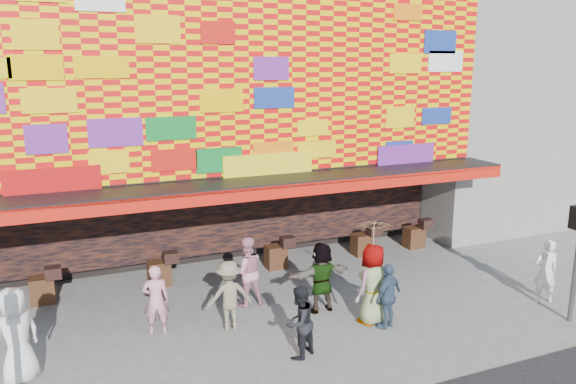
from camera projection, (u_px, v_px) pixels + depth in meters
The scene contains 13 objects.
ground at pixel (310, 342), 12.53m from camera, with size 90.00×90.00×0.00m, color slate.
shop_building at pixel (208, 89), 18.68m from camera, with size 15.20×9.40×10.00m.
neighbor_right at pixel (513, 64), 23.28m from camera, with size 11.00×8.00×12.00m, color gray.
ped_a at pixel (16, 336), 10.76m from camera, with size 0.94×0.61×1.93m, color white.
ped_b at pixel (156, 300), 12.74m from camera, with size 0.60×0.39×1.64m, color pink.
ped_c at pixel (299, 322), 11.72m from camera, with size 0.77×0.60×1.57m, color black.
ped_d at pixel (229, 295), 12.96m from camera, with size 1.07×0.62×1.66m, color #796F58.
ped_e at pixel (388, 296), 13.03m from camera, with size 0.92×0.38×1.58m, color #394D64.
ped_f at pixel (321, 277), 13.91m from camera, with size 1.65×0.53×1.78m, color gray.
ped_g at pixel (373, 284), 13.25m from camera, with size 0.95×0.62×1.95m, color gray.
ped_h at pixel (546, 271), 14.43m from camera, with size 0.62×0.41×1.69m, color silver.
ped_i at pixel (247, 271), 14.23m from camera, with size 0.88×0.69×1.82m, color pink.
parasol at pixel (374, 238), 12.99m from camera, with size 0.94×0.96×1.77m.
Camera 1 is at (-4.92, -10.35, 6.09)m, focal length 35.00 mm.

